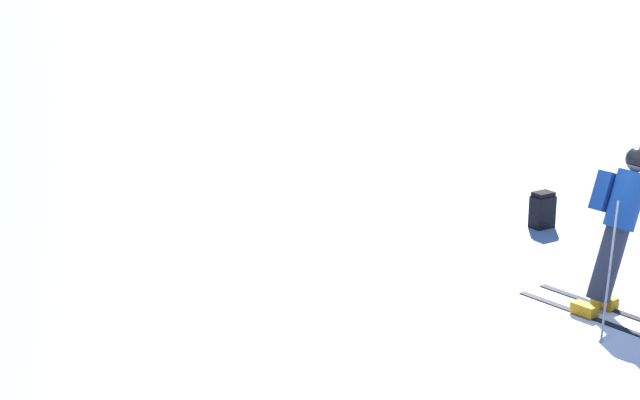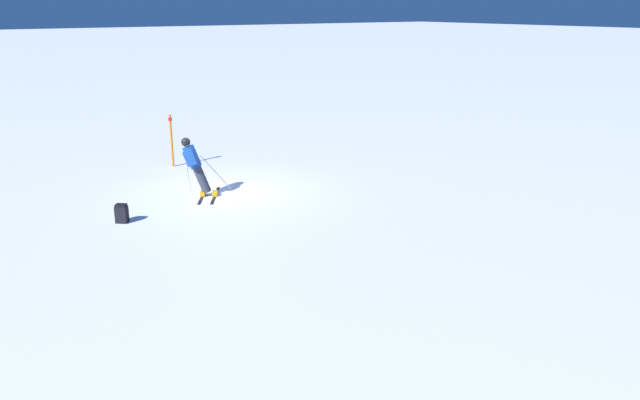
# 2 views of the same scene
# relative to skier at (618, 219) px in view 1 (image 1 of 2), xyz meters

# --- Properties ---
(ground_plane) EXTENTS (300.00, 300.00, 0.00)m
(ground_plane) POSITION_rel_skier_xyz_m (-0.84, 0.16, -0.98)
(ground_plane) COLOR white
(skier) EXTENTS (1.57, 1.70, 1.80)m
(skier) POSITION_rel_skier_xyz_m (0.00, 0.00, 0.00)
(skier) COLOR black
(skier) RESTS_ON ground
(spare_backpack) EXTENTS (0.37, 0.36, 0.50)m
(spare_backpack) POSITION_rel_skier_xyz_m (2.56, 1.08, -0.74)
(spare_backpack) COLOR black
(spare_backpack) RESTS_ON ground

